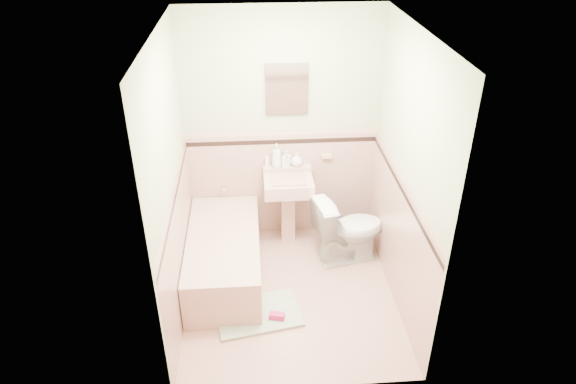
{
  "coord_description": "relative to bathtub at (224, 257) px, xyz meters",
  "views": [
    {
      "loc": [
        -0.31,
        -3.83,
        3.4
      ],
      "look_at": [
        0.0,
        0.25,
        1.0
      ],
      "focal_mm": 32.37,
      "sensor_mm": 36.0,
      "label": 1
    }
  ],
  "objects": [
    {
      "name": "accent_left",
      "position": [
        -0.35,
        -0.33,
        0.89
      ],
      "size": [
        0.0,
        2.2,
        2.2
      ],
      "primitive_type": "plane",
      "rotation": [
        1.57,
        0.0,
        1.57
      ],
      "color": "black",
      "rests_on": "ground"
    },
    {
      "name": "wainscot_front",
      "position": [
        0.63,
        -1.42,
        0.38
      ],
      "size": [
        2.0,
        0.0,
        2.0
      ],
      "primitive_type": "plane",
      "rotation": [
        -1.57,
        0.0,
        0.0
      ],
      "color": "tan",
      "rests_on": "ground"
    },
    {
      "name": "accent_front",
      "position": [
        0.63,
        -1.41,
        0.9
      ],
      "size": [
        2.0,
        0.0,
        2.0
      ],
      "primitive_type": "plane",
      "rotation": [
        -1.57,
        0.0,
        0.0
      ],
      "color": "black",
      "rests_on": "ground"
    },
    {
      "name": "cap_left",
      "position": [
        -0.35,
        -0.33,
        1.0
      ],
      "size": [
        0.0,
        2.2,
        2.2
      ],
      "primitive_type": "plane",
      "rotation": [
        1.57,
        0.0,
        1.57
      ],
      "color": "tan",
      "rests_on": "ground"
    },
    {
      "name": "wall_right",
      "position": [
        1.63,
        -0.33,
        1.02
      ],
      "size": [
        0.0,
        2.5,
        2.5
      ],
      "primitive_type": "plane",
      "rotation": [
        1.57,
        0.0,
        -1.57
      ],
      "color": "beige",
      "rests_on": "ground"
    },
    {
      "name": "tube",
      "position": [
        0.47,
        0.71,
        0.69
      ],
      "size": [
        0.04,
        0.04,
        0.12
      ],
      "primitive_type": "cylinder",
      "rotation": [
        0.0,
        0.0,
        0.27
      ],
      "color": "white",
      "rests_on": "sink"
    },
    {
      "name": "cap_front",
      "position": [
        0.63,
        -1.41,
        0.99
      ],
      "size": [
        2.0,
        0.0,
        2.0
      ],
      "primitive_type": "plane",
      "rotation": [
        -1.57,
        0.0,
        0.0
      ],
      "color": "tan",
      "rests_on": "ground"
    },
    {
      "name": "shoe",
      "position": [
        0.48,
        -0.68,
        -0.17
      ],
      "size": [
        0.15,
        0.09,
        0.06
      ],
      "primitive_type": "cube",
      "rotation": [
        0.0,
        0.0,
        -0.22
      ],
      "color": "#BF1E59",
      "rests_on": "bath_mat"
    },
    {
      "name": "wall_front",
      "position": [
        0.63,
        -1.43,
        1.02
      ],
      "size": [
        2.5,
        0.0,
        2.5
      ],
      "primitive_type": "plane",
      "rotation": [
        -1.57,
        0.0,
        0.0
      ],
      "color": "beige",
      "rests_on": "ground"
    },
    {
      "name": "floor",
      "position": [
        0.63,
        -0.33,
        -0.23
      ],
      "size": [
        2.2,
        2.2,
        0.0
      ],
      "primitive_type": "plane",
      "color": "tan",
      "rests_on": "ground"
    },
    {
      "name": "accent_back",
      "position": [
        0.63,
        0.75,
        0.9
      ],
      "size": [
        2.0,
        0.0,
        2.0
      ],
      "primitive_type": "plane",
      "rotation": [
        1.57,
        0.0,
        0.0
      ],
      "color": "black",
      "rests_on": "ground"
    },
    {
      "name": "wall_left",
      "position": [
        -0.37,
        -0.33,
        1.02
      ],
      "size": [
        0.0,
        2.5,
        2.5
      ],
      "primitive_type": "plane",
      "rotation": [
        1.57,
        0.0,
        1.57
      ],
      "color": "beige",
      "rests_on": "ground"
    },
    {
      "name": "bucket",
      "position": [
        1.16,
        0.54,
        -0.11
      ],
      "size": [
        0.28,
        0.28,
        0.24
      ],
      "primitive_type": null,
      "rotation": [
        0.0,
        0.0,
        -0.19
      ],
      "color": "#0916BA",
      "rests_on": "floor"
    },
    {
      "name": "ceiling",
      "position": [
        0.63,
        -0.33,
        2.27
      ],
      "size": [
        2.2,
        2.2,
        0.0
      ],
      "primitive_type": "plane",
      "rotation": [
        3.14,
        0.0,
        0.0
      ],
      "color": "white",
      "rests_on": "ground"
    },
    {
      "name": "accent_right",
      "position": [
        1.61,
        -0.33,
        0.89
      ],
      "size": [
        0.0,
        2.2,
        2.2
      ],
      "primitive_type": "plane",
      "rotation": [
        1.57,
        0.0,
        -1.57
      ],
      "color": "black",
      "rests_on": "ground"
    },
    {
      "name": "cap_right",
      "position": [
        1.61,
        -0.33,
        1.0
      ],
      "size": [
        0.0,
        2.2,
        2.2
      ],
      "primitive_type": "plane",
      "rotation": [
        1.57,
        0.0,
        -1.57
      ],
      "color": "tan",
      "rests_on": "ground"
    },
    {
      "name": "bathtub",
      "position": [
        0.0,
        0.0,
        0.0
      ],
      "size": [
        0.7,
        1.5,
        0.45
      ],
      "primitive_type": "cube",
      "color": "tan",
      "rests_on": "floor"
    },
    {
      "name": "soap_bottle_right",
      "position": [
        0.78,
        0.71,
        0.71
      ],
      "size": [
        0.14,
        0.14,
        0.16
      ],
      "primitive_type": "imported",
      "rotation": [
        0.0,
        0.0,
        -0.21
      ],
      "color": "#B2B2B2",
      "rests_on": "sink"
    },
    {
      "name": "tub_faucet",
      "position": [
        0.0,
        0.72,
        0.41
      ],
      "size": [
        0.04,
        0.12,
        0.04
      ],
      "primitive_type": "cylinder",
      "rotation": [
        1.57,
        0.0,
        0.0
      ],
      "color": "silver",
      "rests_on": "wall_back"
    },
    {
      "name": "bath_mat",
      "position": [
        0.32,
        -0.6,
        -0.21
      ],
      "size": [
        0.84,
        0.63,
        0.03
      ],
      "primitive_type": "cube",
      "rotation": [
        0.0,
        0.0,
        0.18
      ],
      "color": "gray",
      "rests_on": "floor"
    },
    {
      "name": "medicine_cabinet",
      "position": [
        0.68,
        0.74,
        1.47
      ],
      "size": [
        0.4,
        0.04,
        0.5
      ],
      "primitive_type": "cube",
      "color": "white",
      "rests_on": "wall_back"
    },
    {
      "name": "soap_bottle_left",
      "position": [
        0.57,
        0.71,
        0.76
      ],
      "size": [
        0.11,
        0.11,
        0.26
      ],
      "primitive_type": "imported",
      "rotation": [
        0.0,
        0.0,
        -0.06
      ],
      "color": "#B2B2B2",
      "rests_on": "sink"
    },
    {
      "name": "soap_bottle_mid",
      "position": [
        0.67,
        0.71,
        0.72
      ],
      "size": [
        0.11,
        0.11,
        0.18
      ],
      "primitive_type": "imported",
      "rotation": [
        0.0,
        0.0,
        -0.43
      ],
      "color": "#B2B2B2",
      "rests_on": "sink"
    },
    {
      "name": "cap_back",
      "position": [
        0.63,
        0.75,
        0.99
      ],
      "size": [
        2.0,
        0.0,
        2.0
      ],
      "primitive_type": "plane",
      "rotation": [
        1.57,
        0.0,
        0.0
      ],
      "color": "tan",
      "rests_on": "ground"
    },
    {
      "name": "wainscot_left",
      "position": [
        -0.36,
        -0.33,
        0.38
      ],
      "size": [
        0.0,
        2.2,
        2.2
      ],
      "primitive_type": "plane",
      "rotation": [
        1.57,
        0.0,
        1.57
      ],
      "color": "tan",
      "rests_on": "ground"
    },
    {
      "name": "wainscot_back",
      "position": [
        0.63,
        0.76,
        0.38
      ],
      "size": [
        2.0,
        0.0,
        2.0
      ],
      "primitive_type": "plane",
      "rotation": [
        1.57,
        0.0,
        0.0
      ],
      "color": "tan",
      "rests_on": "ground"
    },
    {
      "name": "sink_faucet",
      "position": [
        0.68,
        0.67,
        0.72
      ],
      "size": [
        0.02,
        0.02,
        0.1
      ],
      "primitive_type": "cylinder",
      "color": "silver",
      "rests_on": "sink"
    },
    {
      "name": "sink",
      "position": [
        0.68,
        0.53,
        0.18
      ],
      "size": [
        0.51,
        0.48,
        0.8
      ],
      "primitive_type": null,
      "color": "tan",
      "rests_on": "floor"
    },
    {
      "name": "wall_back",
      "position": [
        0.63,
        0.77,
        1.02
      ],
      "size": [
        2.5,
        0.0,
        2.5
      ],
      "primitive_type": "plane",
      "rotation": [
        1.57,
        0.0,
        0.0
      ],
      "color": "beige",
      "rests_on": "ground"
    },
    {
      "name": "wainscot_right",
      "position": [
        1.62,
        -0.33,
        0.38
      ],
      "size": [
        0.0,
        2.2,
        2.2
      ],
      "primitive_type": "plane",
      "rotation": [
        1.57,
        0.0,
        -1.57
      ],
      "color": "tan",
      "rests_on": "ground"
    },
    {
      "name": "toilet",
      "position": [
        1.28,
        0.2,
        0.14
      ],
      "size": [
        0.8,
        0.56,
        0.74
      ],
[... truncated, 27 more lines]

